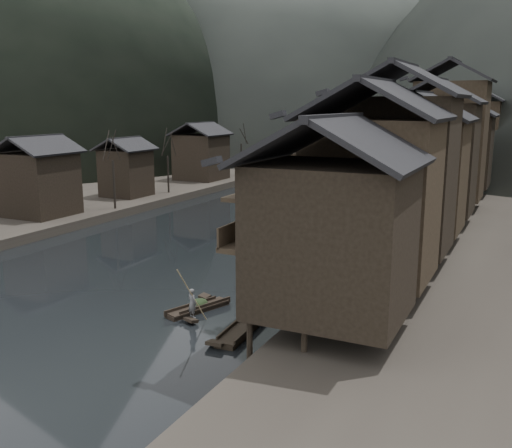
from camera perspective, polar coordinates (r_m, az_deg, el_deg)
The scene contains 12 objects.
water at distance 43.42m, azimuth -11.30°, elevation -4.91°, with size 300.00×300.00×0.00m, color black.
left_bank at distance 95.45m, azimuth -13.56°, elevation 4.53°, with size 40.00×200.00×1.20m, color #2D2823.
stilt_houses at distance 53.59m, azimuth 17.36°, elevation 7.81°, with size 9.00×67.60×17.02m.
left_houses at distance 70.49m, azimuth -14.91°, elevation 6.06°, with size 8.10×53.20×8.73m.
bare_trees at distance 65.39m, azimuth -14.70°, elevation 6.61°, with size 4.00×61.73×7.99m.
moored_sampans at distance 59.90m, azimuth 12.65°, elevation -0.10°, with size 2.95×66.59×0.47m.
midriver_boats at distance 82.92m, azimuth 6.67°, elevation 3.42°, with size 7.48×28.10×0.45m.
stone_bridge at distance 108.16m, azimuth 12.50°, elevation 7.82°, with size 40.00×6.00×9.00m.
hero_sampan at distance 35.38m, azimuth -5.80°, elevation -8.33°, with size 2.35×4.63×0.43m.
cargo_heap at distance 35.39m, azimuth -5.75°, elevation -7.40°, with size 1.02×1.34×0.61m, color black.
boatman at distance 33.51m, azimuth -6.41°, elevation -7.50°, with size 0.64×0.42×1.77m, color #5D5E60.
bamboo_pole at distance 32.55m, azimuth -6.23°, elevation -2.75°, with size 0.06×0.06×4.51m, color #8C7A51.
Camera 1 is at (25.53, -32.84, 12.46)m, focal length 40.00 mm.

